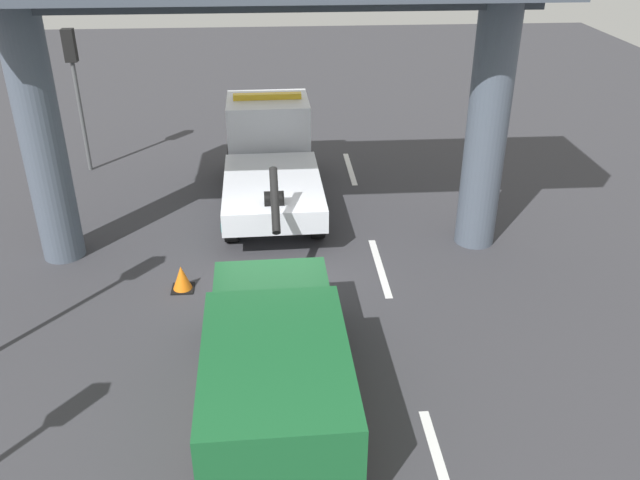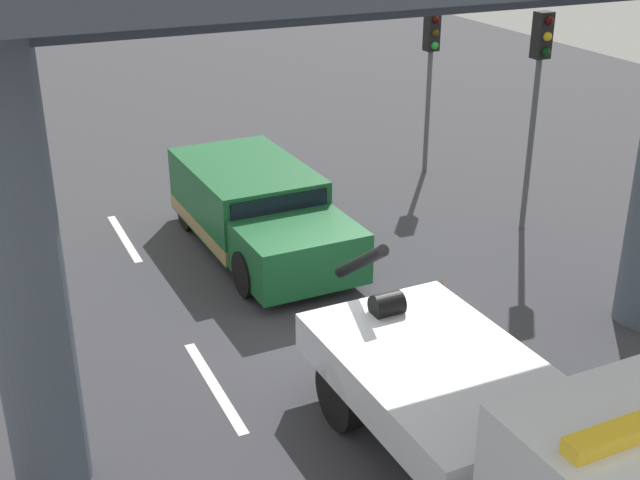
# 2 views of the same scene
# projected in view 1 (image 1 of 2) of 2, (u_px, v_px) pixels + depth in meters

# --- Properties ---
(ground_plane) EXTENTS (60.00, 40.00, 0.10)m
(ground_plane) POSITION_uv_depth(u_px,v_px,m) (274.00, 273.00, 14.87)
(ground_plane) COLOR #38383D
(lane_stripe_west) EXTENTS (2.60, 0.16, 0.01)m
(lane_stripe_west) POSITION_uv_depth(u_px,v_px,m) (442.00, 473.00, 9.71)
(lane_stripe_west) COLOR silver
(lane_stripe_west) RESTS_ON ground
(lane_stripe_mid) EXTENTS (2.60, 0.16, 0.01)m
(lane_stripe_mid) POSITION_uv_depth(u_px,v_px,m) (380.00, 267.00, 15.00)
(lane_stripe_mid) COLOR silver
(lane_stripe_mid) RESTS_ON ground
(lane_stripe_east) EXTENTS (2.60, 0.16, 0.01)m
(lane_stripe_east) POSITION_uv_depth(u_px,v_px,m) (350.00, 169.00, 20.29)
(lane_stripe_east) COLOR silver
(lane_stripe_east) RESTS_ON ground
(tow_truck_white) EXTENTS (7.28, 2.52, 2.46)m
(tow_truck_white) POSITION_uv_depth(u_px,v_px,m) (270.00, 153.00, 18.08)
(tow_truck_white) COLOR silver
(tow_truck_white) RESTS_ON ground
(towed_van_green) EXTENTS (5.24, 2.31, 1.58)m
(towed_van_green) POSITION_uv_depth(u_px,v_px,m) (276.00, 370.00, 10.58)
(towed_van_green) COLOR #195B2D
(towed_van_green) RESTS_ON ground
(traffic_light_mid) EXTENTS (0.39, 0.32, 4.16)m
(traffic_light_mid) POSITION_uv_depth(u_px,v_px,m) (74.00, 69.00, 18.83)
(traffic_light_mid) COLOR #515456
(traffic_light_mid) RESTS_ON ground
(traffic_cone_orange) EXTENTS (0.47, 0.47, 0.56)m
(traffic_cone_orange) POSITION_uv_depth(u_px,v_px,m) (182.00, 279.00, 14.06)
(traffic_cone_orange) COLOR orange
(traffic_cone_orange) RESTS_ON ground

